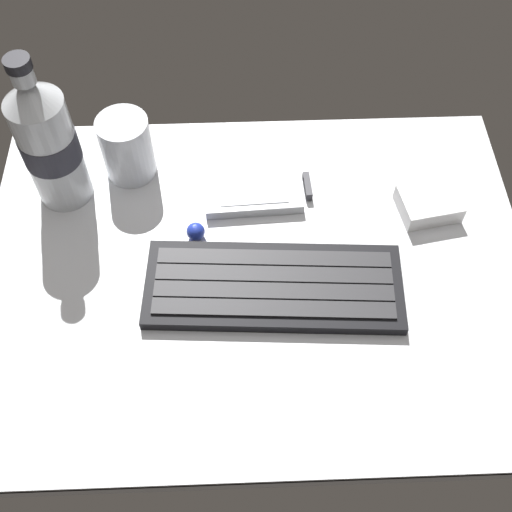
# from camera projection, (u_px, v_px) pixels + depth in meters

# --- Properties ---
(ground_plane) EXTENTS (0.64, 0.48, 0.03)m
(ground_plane) POSITION_uv_depth(u_px,v_px,m) (256.00, 276.00, 0.75)
(ground_plane) COLOR silver
(keyboard) EXTENTS (0.30, 0.13, 0.02)m
(keyboard) POSITION_uv_depth(u_px,v_px,m) (274.00, 286.00, 0.72)
(keyboard) COLOR black
(keyboard) RESTS_ON ground_plane
(handheld_device) EXTENTS (0.13, 0.08, 0.02)m
(handheld_device) POSITION_uv_depth(u_px,v_px,m) (258.00, 189.00, 0.80)
(handheld_device) COLOR #B7BABF
(handheld_device) RESTS_ON ground_plane
(juice_cup) EXTENTS (0.06, 0.06, 0.09)m
(juice_cup) POSITION_uv_depth(u_px,v_px,m) (127.00, 149.00, 0.79)
(juice_cup) COLOR silver
(juice_cup) RESTS_ON ground_plane
(water_bottle) EXTENTS (0.07, 0.07, 0.21)m
(water_bottle) POSITION_uv_depth(u_px,v_px,m) (48.00, 142.00, 0.73)
(water_bottle) COLOR silver
(water_bottle) RESTS_ON ground_plane
(charger_block) EXTENTS (0.08, 0.07, 0.02)m
(charger_block) POSITION_uv_depth(u_px,v_px,m) (429.00, 204.00, 0.78)
(charger_block) COLOR white
(charger_block) RESTS_ON ground_plane
(trackball_mouse) EXTENTS (0.02, 0.02, 0.02)m
(trackball_mouse) POSITION_uv_depth(u_px,v_px,m) (196.00, 232.00, 0.76)
(trackball_mouse) COLOR #2338B2
(trackball_mouse) RESTS_ON ground_plane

